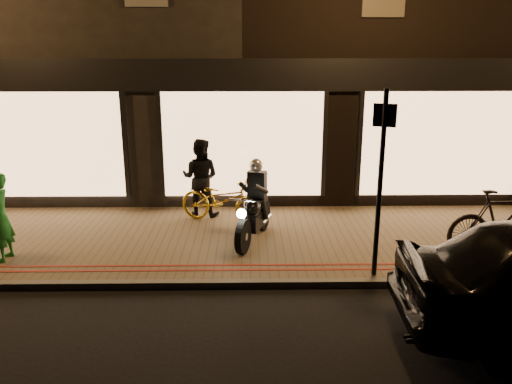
% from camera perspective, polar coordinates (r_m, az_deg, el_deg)
% --- Properties ---
extents(ground, '(90.00, 90.00, 0.00)m').
position_cam_1_polar(ground, '(8.09, -1.71, -11.01)').
color(ground, black).
rests_on(ground, ground).
extents(sidewalk, '(50.00, 4.00, 0.12)m').
position_cam_1_polar(sidewalk, '(9.89, -1.57, -5.48)').
color(sidewalk, brown).
rests_on(sidewalk, ground).
extents(kerb_stone, '(50.00, 0.14, 0.12)m').
position_cam_1_polar(kerb_stone, '(8.10, -1.71, -10.47)').
color(kerb_stone, '#59544C').
rests_on(kerb_stone, ground).
extents(red_kerb_lines, '(50.00, 0.26, 0.01)m').
position_cam_1_polar(red_kerb_lines, '(8.53, -1.67, -8.61)').
color(red_kerb_lines, maroon).
rests_on(red_kerb_lines, sidewalk).
extents(building_row, '(48.00, 10.11, 8.50)m').
position_cam_1_polar(building_row, '(16.22, -1.41, 17.87)').
color(building_row, black).
rests_on(building_row, ground).
extents(motorcycle, '(0.83, 1.88, 1.59)m').
position_cam_1_polar(motorcycle, '(9.52, -0.19, -2.03)').
color(motorcycle, black).
rests_on(motorcycle, sidewalk).
extents(sign_post, '(0.33, 0.17, 3.00)m').
position_cam_1_polar(sign_post, '(7.96, 14.06, 1.89)').
color(sign_post, black).
rests_on(sign_post, sidewalk).
extents(bicycle_gold, '(2.01, 1.32, 1.00)m').
position_cam_1_polar(bicycle_gold, '(10.58, -3.89, -0.90)').
color(bicycle_gold, gold).
rests_on(bicycle_gold, sidewalk).
extents(bicycle_dark, '(2.04, 0.70, 1.20)m').
position_cam_1_polar(bicycle_dark, '(9.88, 26.33, -3.12)').
color(bicycle_dark, black).
rests_on(bicycle_dark, sidewalk).
extents(person_green, '(0.37, 0.57, 1.56)m').
position_cam_1_polar(person_green, '(9.62, -27.26, -2.60)').
color(person_green, '#207B2C').
rests_on(person_green, sidewalk).
extents(person_dark, '(0.96, 0.82, 1.72)m').
position_cam_1_polar(person_dark, '(11.01, -6.39, 1.66)').
color(person_dark, black).
rests_on(person_dark, sidewalk).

